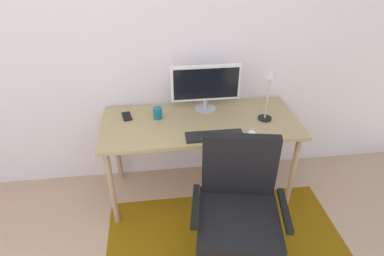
# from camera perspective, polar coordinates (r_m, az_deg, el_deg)

# --- Properties ---
(wall_back) EXTENTS (6.00, 0.10, 2.60)m
(wall_back) POSITION_cam_1_polar(r_m,az_deg,el_deg) (2.71, -10.96, 14.83)
(wall_back) COLOR white
(wall_back) RESTS_ON ground
(desk) EXTENTS (1.57, 0.67, 0.76)m
(desk) POSITION_cam_1_polar(r_m,az_deg,el_deg) (2.62, 1.49, -0.14)
(desk) COLOR tan
(desk) RESTS_ON ground
(monitor) EXTENTS (0.57, 0.18, 0.39)m
(monitor) POSITION_cam_1_polar(r_m,az_deg,el_deg) (2.65, 2.46, 7.65)
(monitor) COLOR #B2B2B7
(monitor) RESTS_ON desk
(keyboard) EXTENTS (0.43, 0.13, 0.02)m
(keyboard) POSITION_cam_1_polar(r_m,az_deg,el_deg) (2.39, 4.01, -1.39)
(keyboard) COLOR black
(keyboard) RESTS_ON desk
(computer_mouse) EXTENTS (0.06, 0.10, 0.03)m
(computer_mouse) POSITION_cam_1_polar(r_m,az_deg,el_deg) (2.43, 10.64, -1.06)
(computer_mouse) COLOR white
(computer_mouse) RESTS_ON desk
(coffee_cup) EXTENTS (0.07, 0.07, 0.09)m
(coffee_cup) POSITION_cam_1_polar(r_m,az_deg,el_deg) (2.62, -6.10, 2.64)
(coffee_cup) COLOR #16678A
(coffee_cup) RESTS_ON desk
(cell_phone) EXTENTS (0.10, 0.15, 0.01)m
(cell_phone) POSITION_cam_1_polar(r_m,az_deg,el_deg) (2.69, -11.45, 2.04)
(cell_phone) COLOR black
(cell_phone) RESTS_ON desk
(desk_lamp) EXTENTS (0.11, 0.11, 0.42)m
(desk_lamp) POSITION_cam_1_polar(r_m,az_deg,el_deg) (2.55, 13.43, 6.91)
(desk_lamp) COLOR black
(desk_lamp) RESTS_ON desk
(office_chair) EXTENTS (0.64, 0.59, 1.00)m
(office_chair) POSITION_cam_1_polar(r_m,az_deg,el_deg) (2.23, 7.96, -15.82)
(office_chair) COLOR slate
(office_chair) RESTS_ON ground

